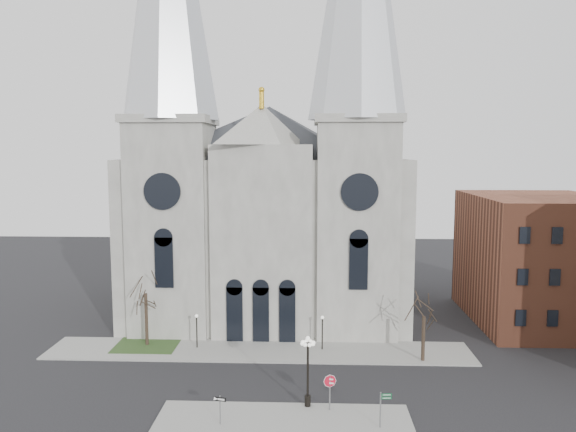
{
  "coord_description": "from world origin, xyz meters",
  "views": [
    {
      "loc": [
        4.82,
        -40.09,
        18.98
      ],
      "look_at": [
        2.89,
        8.0,
        13.3
      ],
      "focal_mm": 35.0,
      "sensor_mm": 36.0,
      "label": 1
    }
  ],
  "objects_px": {
    "stop_sign": "(330,385)",
    "globe_lamp": "(308,362)",
    "one_way_sign": "(220,405)",
    "street_name_sign": "(382,407)"
  },
  "relations": [
    {
      "from": "globe_lamp",
      "to": "street_name_sign",
      "type": "bearing_deg",
      "value": -30.68
    },
    {
      "from": "stop_sign",
      "to": "globe_lamp",
      "type": "height_order",
      "value": "globe_lamp"
    },
    {
      "from": "globe_lamp",
      "to": "street_name_sign",
      "type": "xyz_separation_m",
      "value": [
        5.05,
        -3.0,
        -1.9
      ]
    },
    {
      "from": "stop_sign",
      "to": "globe_lamp",
      "type": "xyz_separation_m",
      "value": [
        -1.61,
        0.55,
        1.45
      ]
    },
    {
      "from": "stop_sign",
      "to": "one_way_sign",
      "type": "distance_m",
      "value": 8.03
    },
    {
      "from": "one_way_sign",
      "to": "stop_sign",
      "type": "bearing_deg",
      "value": 30.82
    },
    {
      "from": "globe_lamp",
      "to": "one_way_sign",
      "type": "distance_m",
      "value": 7.0
    },
    {
      "from": "globe_lamp",
      "to": "street_name_sign",
      "type": "relative_size",
      "value": 2.14
    },
    {
      "from": "stop_sign",
      "to": "globe_lamp",
      "type": "relative_size",
      "value": 0.5
    },
    {
      "from": "stop_sign",
      "to": "globe_lamp",
      "type": "bearing_deg",
      "value": 167.56
    }
  ]
}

